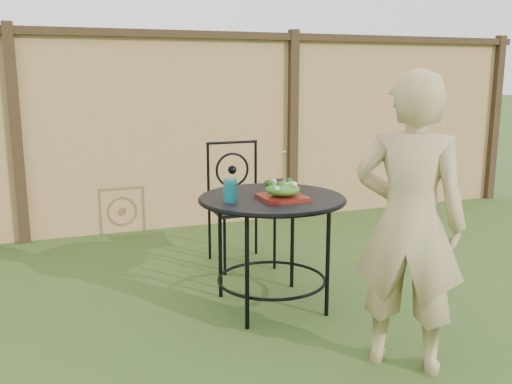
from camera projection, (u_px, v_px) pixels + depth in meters
ground at (243, 314)px, 3.57m from camera, size 60.00×60.00×0.00m
fence at (165, 130)px, 5.38m from camera, size 8.00×0.12×1.90m
patio_table at (272, 218)px, 3.57m from camera, size 0.92×0.92×0.72m
patio_chair at (239, 200)px, 4.46m from camera, size 0.46×0.46×0.95m
diner at (409, 224)px, 2.80m from camera, size 0.65×0.63×1.50m
salad_plate at (283, 198)px, 3.46m from camera, size 0.27×0.27×0.02m
salad at (283, 189)px, 3.45m from camera, size 0.21×0.21×0.08m
fork at (284, 168)px, 3.43m from camera, size 0.01×0.01×0.18m
drinking_glass at (230, 190)px, 3.39m from camera, size 0.08×0.08×0.14m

